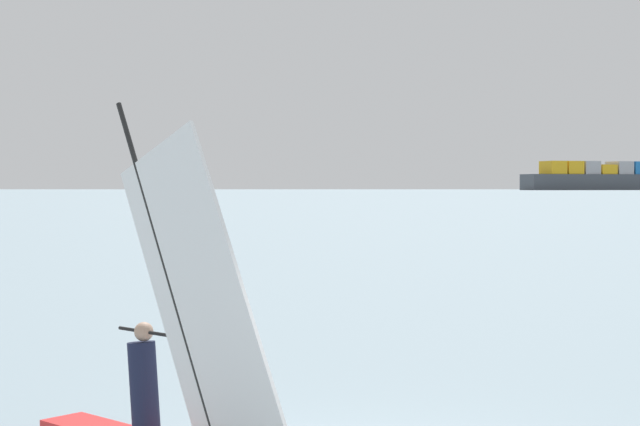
% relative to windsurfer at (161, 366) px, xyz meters
% --- Properties ---
extents(windsurfer, '(3.91, 1.58, 4.12)m').
position_rel_windsurfer_xyz_m(windsurfer, '(0.00, 0.00, 0.00)').
color(windsurfer, red).
rests_on(windsurfer, ground_plane).
extents(cargo_ship, '(162.29, 142.98, 35.30)m').
position_rel_windsurfer_xyz_m(cargo_ship, '(-91.35, 838.13, 9.27)').
color(cargo_ship, '#3F444C').
rests_on(cargo_ship, ground_plane).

